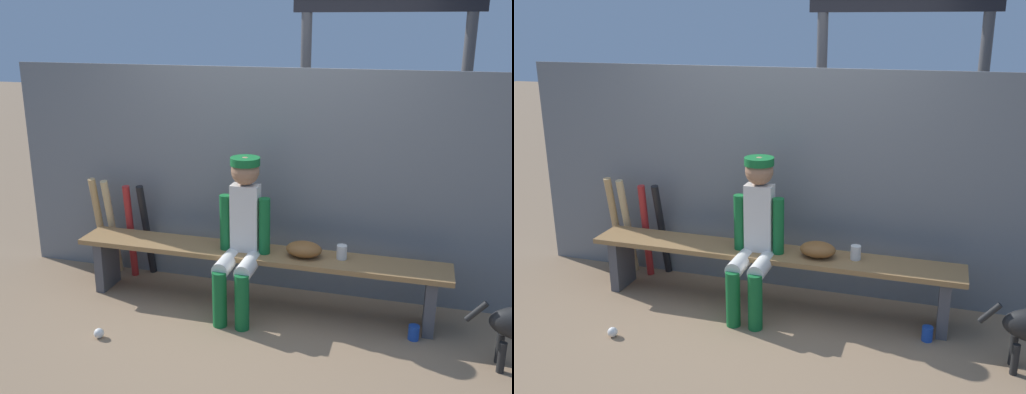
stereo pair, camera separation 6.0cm
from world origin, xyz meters
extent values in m
plane|color=#937556|center=(0.00, 0.00, 0.00)|extent=(30.00, 30.00, 0.00)
cube|color=slate|center=(0.00, 0.41, 0.94)|extent=(4.65, 0.03, 1.89)
cube|color=olive|center=(0.00, 0.00, 0.46)|extent=(3.00, 0.36, 0.04)
cube|color=#4C4C51|center=(-1.35, 0.00, 0.22)|extent=(0.08, 0.29, 0.44)
cube|color=#4C4C51|center=(1.35, 0.00, 0.22)|extent=(0.08, 0.29, 0.44)
cube|color=silver|center=(-0.09, 0.00, 0.75)|extent=(0.22, 0.13, 0.54)
sphere|color=#9E7051|center=(-0.09, 0.00, 1.13)|extent=(0.22, 0.22, 0.22)
cylinder|color=#14662D|center=(-0.09, 0.00, 1.21)|extent=(0.23, 0.23, 0.06)
cylinder|color=silver|center=(-0.18, -0.19, 0.44)|extent=(0.13, 0.38, 0.13)
cylinder|color=#14662D|center=(-0.18, -0.38, 0.22)|extent=(0.11, 0.11, 0.44)
cylinder|color=#14662D|center=(-0.25, -0.02, 0.70)|extent=(0.09, 0.09, 0.46)
cylinder|color=silver|center=(0.00, -0.19, 0.44)|extent=(0.13, 0.38, 0.13)
cylinder|color=#14662D|center=(0.00, -0.38, 0.22)|extent=(0.11, 0.11, 0.44)
cylinder|color=#14662D|center=(0.07, -0.02, 0.70)|extent=(0.09, 0.09, 0.46)
ellipsoid|color=brown|center=(0.39, 0.00, 0.54)|extent=(0.28, 0.20, 0.12)
cylinder|color=black|center=(-1.11, 0.30, 0.44)|extent=(0.07, 0.24, 0.88)
cylinder|color=#B22323|center=(-1.24, 0.24, 0.43)|extent=(0.07, 0.13, 0.87)
cylinder|color=tan|center=(-1.43, 0.25, 0.45)|extent=(0.08, 0.22, 0.91)
cylinder|color=tan|center=(-1.55, 0.25, 0.46)|extent=(0.07, 0.21, 0.92)
sphere|color=white|center=(-0.97, -0.80, 0.04)|extent=(0.07, 0.07, 0.07)
cylinder|color=#1E47AD|center=(1.25, -0.18, 0.06)|extent=(0.08, 0.08, 0.11)
cylinder|color=silver|center=(0.67, 0.04, 0.54)|extent=(0.08, 0.08, 0.11)
cylinder|color=#3F3F42|center=(0.09, 1.39, 1.16)|extent=(0.10, 0.10, 2.31)
cylinder|color=#3F3F42|center=(1.53, 1.39, 1.16)|extent=(0.10, 0.10, 2.31)
cylinder|color=black|center=(1.63, -0.38, 0.39)|extent=(0.15, 0.04, 0.16)
cylinder|color=black|center=(1.81, -0.32, 0.11)|extent=(0.05, 0.05, 0.22)
cylinder|color=black|center=(1.81, -0.44, 0.11)|extent=(0.05, 0.05, 0.22)
camera|label=1|loc=(1.18, -4.08, 2.23)|focal=40.38mm
camera|label=2|loc=(1.24, -4.06, 2.23)|focal=40.38mm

